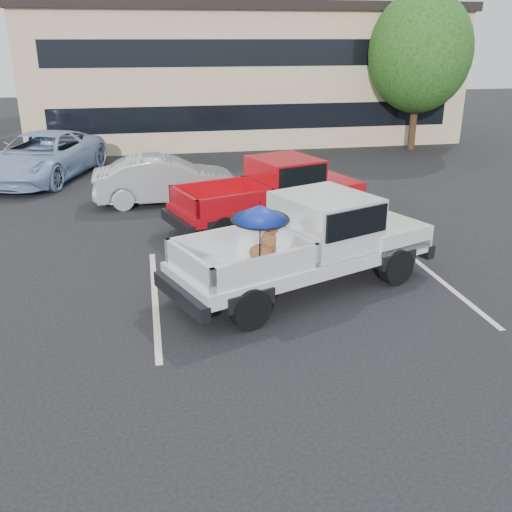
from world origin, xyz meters
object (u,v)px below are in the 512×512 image
object	(u,v)px
red_pickup	(279,188)
blue_suv	(42,156)
tree_right	(420,52)
tree_back	(304,45)
silver_pickup	(316,236)
silver_sedan	(166,180)

from	to	relation	value
red_pickup	blue_suv	distance (m)	9.85
tree_right	tree_back	distance (m)	8.55
tree_right	red_pickup	xyz separation A→B (m)	(-8.47, -9.65, -3.22)
tree_right	red_pickup	distance (m)	13.24
tree_right	tree_back	xyz separation A→B (m)	(-3.00, 8.00, 0.20)
silver_pickup	red_pickup	distance (m)	4.24
tree_right	red_pickup	bearing A→B (deg)	-131.26
tree_back	red_pickup	world-z (taller)	tree_back
tree_back	blue_suv	distance (m)	17.10
tree_back	red_pickup	bearing A→B (deg)	-107.21
tree_back	tree_right	bearing A→B (deg)	-69.44
tree_right	tree_back	bearing A→B (deg)	110.56
red_pickup	silver_sedan	distance (m)	4.03
silver_sedan	red_pickup	bearing A→B (deg)	-134.04
tree_back	silver_pickup	size ratio (longest dim) A/B	1.18
silver_sedan	blue_suv	distance (m)	5.84
tree_right	red_pickup	size ratio (longest dim) A/B	1.18
silver_pickup	silver_sedan	bearing A→B (deg)	89.57
tree_back	blue_suv	world-z (taller)	tree_back
blue_suv	tree_back	bearing A→B (deg)	59.05
blue_suv	silver_pickup	bearing A→B (deg)	-39.32
silver_pickup	blue_suv	bearing A→B (deg)	100.45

